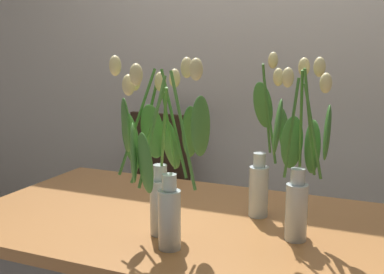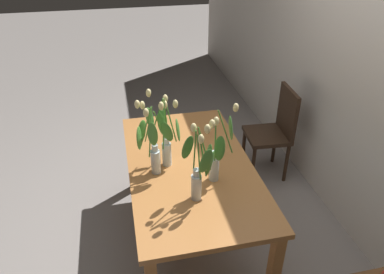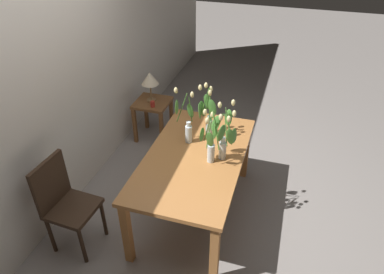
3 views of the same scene
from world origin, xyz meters
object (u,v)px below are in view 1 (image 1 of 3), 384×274
Objects in this scene: tulip_vase_2 at (164,174)px; tulip_vase_3 at (157,164)px; tulip_vase_1 at (300,167)px; tulip_vase_0 at (264,163)px; dining_chair at (152,183)px; dining_table at (191,243)px.

tulip_vase_3 is at bearing 125.62° from tulip_vase_2.
tulip_vase_1 is 0.44m from tulip_vase_3.
tulip_vase_0 is 1.02× the size of tulip_vase_1.
tulip_vase_3 is (-0.26, -0.31, 0.04)m from tulip_vase_0.
tulip_vase_0 is 0.62× the size of dining_chair.
tulip_vase_1 is 1.00× the size of tulip_vase_2.
tulip_vase_0 reaches higher than tulip_vase_1.
tulip_vase_0 is 0.45m from tulip_vase_2.
dining_chair is (-0.91, 0.86, -0.41)m from tulip_vase_0.
dining_chair is at bearing 136.38° from tulip_vase_1.
tulip_vase_2 is at bearing -143.97° from tulip_vase_1.
tulip_vase_1 is at bearing -45.44° from tulip_vase_0.
tulip_vase_0 reaches higher than dining_table.
tulip_vase_2 is at bearing -83.64° from dining_table.
tulip_vase_2 is 1.00× the size of tulip_vase_3.
dining_table is 1.72× the size of dining_chair.
tulip_vase_3 is (-0.04, -0.17, 0.32)m from dining_table.
dining_chair is (-0.73, 1.27, -0.45)m from tulip_vase_2.
tulip_vase_0 is 1.32m from dining_chair.
tulip_vase_1 is (0.16, -0.16, 0.04)m from tulip_vase_0.
tulip_vase_3 reaches higher than dining_table.
tulip_vase_0 reaches higher than tulip_vase_3.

